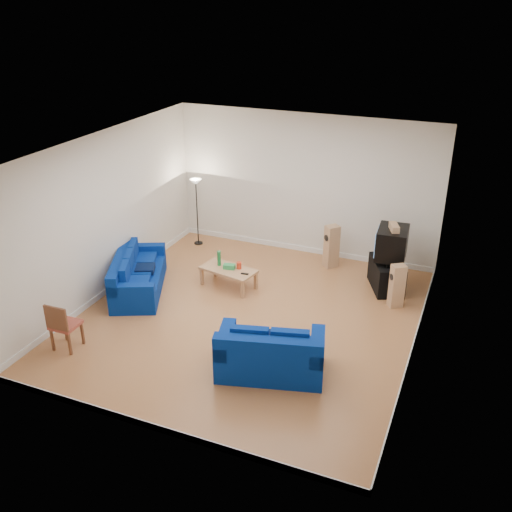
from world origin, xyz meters
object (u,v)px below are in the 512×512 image
at_px(tv_stand, 386,275).
at_px(sofa_three_seat, 136,277).
at_px(television, 392,243).
at_px(coffee_table, 228,271).
at_px(sofa_loveseat, 270,356).

bearing_deg(tv_stand, sofa_three_seat, -90.93).
bearing_deg(television, tv_stand, -34.16).
xyz_separation_m(sofa_three_seat, coffee_table, (1.65, 0.86, 0.07)).
height_order(sofa_loveseat, coffee_table, sofa_loveseat).
xyz_separation_m(coffee_table, tv_stand, (2.99, 1.17, -0.06)).
relative_size(sofa_loveseat, coffee_table, 1.52).
xyz_separation_m(tv_stand, television, (0.03, 0.05, 0.70)).
xyz_separation_m(sofa_loveseat, tv_stand, (1.15, 3.57, -0.02)).
distance_m(sofa_three_seat, sofa_loveseat, 3.82).
bearing_deg(sofa_loveseat, tv_stand, 57.21).
relative_size(coffee_table, television, 1.48).
bearing_deg(sofa_three_seat, television, 89.09).
bearing_deg(sofa_three_seat, coffee_table, 92.61).
bearing_deg(television, sofa_loveseat, -22.14).
relative_size(sofa_three_seat, coffee_table, 1.81).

